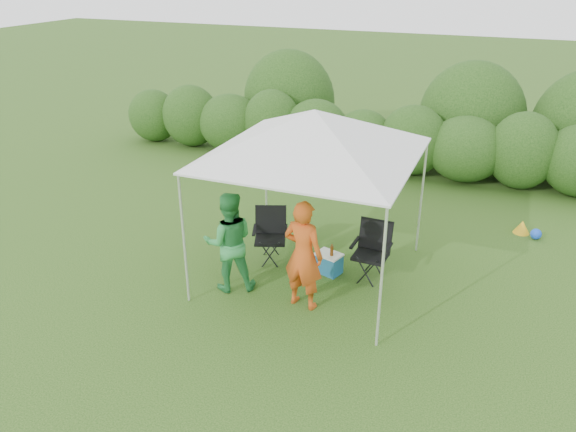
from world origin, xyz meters
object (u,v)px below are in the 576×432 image
at_px(canopy, 314,133).
at_px(chair_left, 270,231).
at_px(cooler, 329,263).
at_px(woman, 229,242).
at_px(man, 303,255).
at_px(chair_right, 373,247).

bearing_deg(canopy, chair_left, 165.12).
bearing_deg(chair_left, cooler, -25.12).
bearing_deg(canopy, cooler, 28.21).
bearing_deg(chair_left, canopy, -35.43).
bearing_deg(canopy, woman, -139.53).
height_order(canopy, chair_left, canopy).
xyz_separation_m(woman, cooler, (1.32, 1.04, -0.65)).
bearing_deg(cooler, canopy, -134.34).
distance_m(chair_left, cooler, 1.17).
bearing_deg(woman, chair_left, -129.49).
height_order(woman, cooler, woman).
relative_size(canopy, man, 1.78).
xyz_separation_m(canopy, cooler, (0.26, 0.14, -2.28)).
bearing_deg(woman, cooler, -170.76).
xyz_separation_m(chair_right, cooler, (-0.70, -0.16, -0.37)).
relative_size(canopy, chair_left, 3.24).
bearing_deg(chair_right, chair_left, -175.78).
height_order(man, woman, man).
bearing_deg(chair_right, woman, -147.18).
relative_size(chair_left, woman, 0.58).
bearing_deg(chair_right, canopy, -160.84).
xyz_separation_m(chair_right, woman, (-2.02, -1.20, 0.27)).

